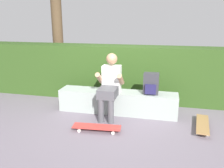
# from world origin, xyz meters

# --- Properties ---
(ground_plane) EXTENTS (24.00, 24.00, 0.00)m
(ground_plane) POSITION_xyz_m (0.00, 0.00, 0.00)
(ground_plane) COLOR slate
(bench_main) EXTENTS (2.31, 0.41, 0.43)m
(bench_main) POSITION_xyz_m (0.00, 0.36, 0.22)
(bench_main) COLOR #959F98
(bench_main) RESTS_ON ground
(person_skater) EXTENTS (0.49, 0.62, 1.18)m
(person_skater) POSITION_xyz_m (-0.10, 0.15, 0.64)
(person_skater) COLOR white
(person_skater) RESTS_ON ground
(skateboard_near_person) EXTENTS (0.81, 0.27, 0.09)m
(skateboard_near_person) POSITION_xyz_m (-0.16, -0.52, 0.07)
(skateboard_near_person) COLOR #BC3833
(skateboard_near_person) RESTS_ON ground
(skateboard_beside_bench) EXTENTS (0.29, 0.82, 0.09)m
(skateboard_beside_bench) POSITION_xyz_m (1.55, -0.01, 0.07)
(skateboard_beside_bench) COLOR olive
(skateboard_beside_bench) RESTS_ON ground
(backpack_on_bench) EXTENTS (0.28, 0.23, 0.40)m
(backpack_on_bench) POSITION_xyz_m (0.64, 0.35, 0.63)
(backpack_on_bench) COLOR #333338
(backpack_on_bench) RESTS_ON bench_main
(hedge_row) EXTENTS (6.45, 0.63, 1.22)m
(hedge_row) POSITION_xyz_m (-0.38, 1.25, 0.61)
(hedge_row) COLOR #2C491A
(hedge_row) RESTS_ON ground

